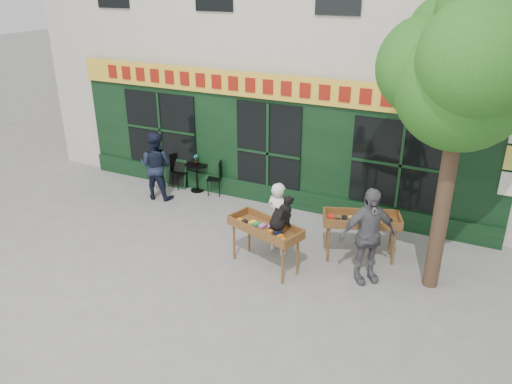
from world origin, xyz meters
The scene contains 13 objects.
ground centered at (0.00, 0.00, 0.00)m, with size 80.00×80.00×0.00m, color slate.
street_tree centered at (4.34, 0.36, 4.11)m, with size 3.05×2.90×5.60m.
book_cart_center centered at (1.21, -0.49, 0.82)m, with size 1.62×1.05×0.99m.
dog centered at (1.56, -0.54, 1.29)m, with size 0.34×0.60×0.60m, color black, non-canonical shape.
woman centered at (1.21, 0.16, 0.79)m, with size 0.58×0.38×1.58m, color silver.
book_cart_right centered at (2.82, 0.67, 0.82)m, with size 1.62×1.10×0.99m.
man_right centered at (3.12, -0.08, 0.95)m, with size 1.11×0.46×1.90m, color #535257.
bistro_table centered at (-2.05, 2.20, 0.54)m, with size 0.60×0.60×0.76m.
bistro_chair_left centered at (-2.68, 2.22, 0.56)m, with size 0.49×0.48×0.95m.
bistro_chair_right centered at (-1.41, 2.23, 0.56)m, with size 0.46×0.46×0.95m.
potted_plant centered at (-2.05, 2.20, 0.91)m, with size 0.15×0.10×0.29m, color gray.
man_left centered at (-2.75, 1.38, 0.89)m, with size 0.86×0.67×1.78m, color black.
chalkboard centered at (-2.68, 2.19, 0.40)m, with size 0.57×0.22×0.79m.
Camera 1 is at (4.79, -8.32, 5.40)m, focal length 35.00 mm.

